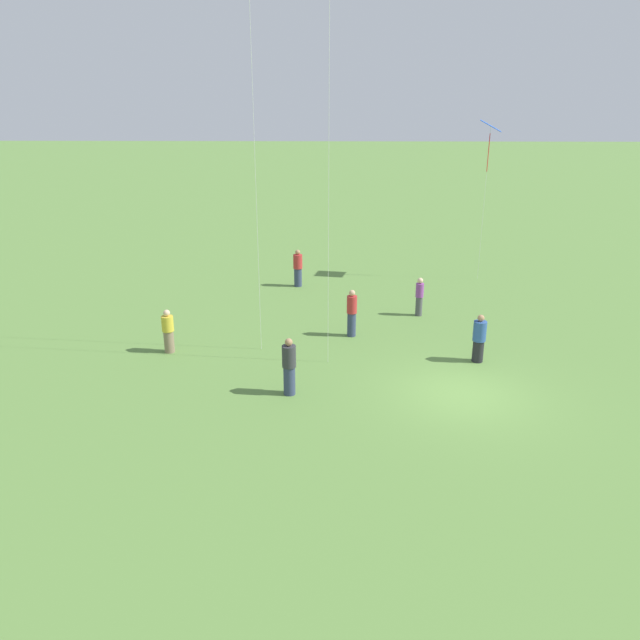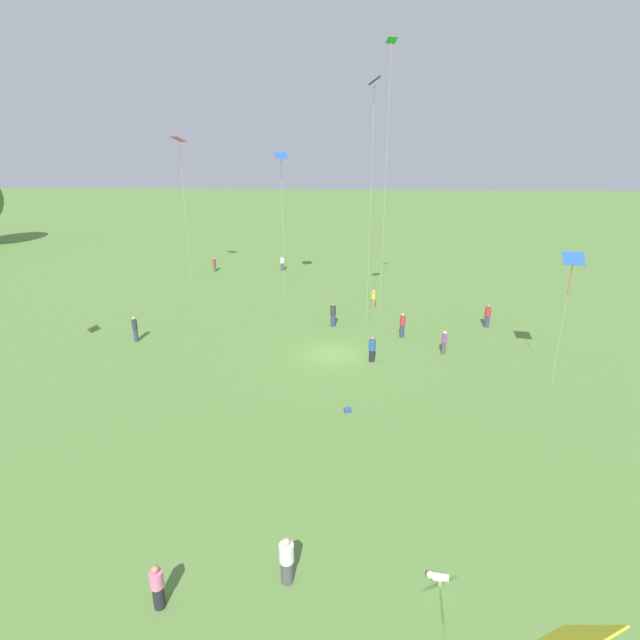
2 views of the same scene
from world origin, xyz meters
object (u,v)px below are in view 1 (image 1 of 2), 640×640
(person_0, at_px, (289,367))
(kite_2, at_px, (490,130))
(person_3, at_px, (479,339))
(person_9, at_px, (168,332))
(person_10, at_px, (298,268))
(person_1, at_px, (352,313))
(person_4, at_px, (419,297))

(person_0, bearing_deg, kite_2, 172.38)
(person_3, bearing_deg, person_0, -45.06)
(kite_2, bearing_deg, person_3, -134.79)
(person_9, bearing_deg, person_10, -143.38)
(person_1, xyz_separation_m, person_3, (-4.37, 2.39, -0.08))
(person_4, height_order, person_10, person_10)
(person_9, bearing_deg, person_0, 117.10)
(person_1, height_order, person_4, person_1)
(person_1, bearing_deg, person_3, -173.01)
(person_3, distance_m, person_9, 11.05)
(person_1, height_order, kite_2, kite_2)
(person_10, relative_size, kite_2, 0.24)
(person_0, height_order, person_1, same)
(person_9, relative_size, person_10, 0.89)
(person_0, relative_size, kite_2, 0.24)
(person_1, bearing_deg, person_4, -103.81)
(person_3, distance_m, person_10, 11.41)
(person_3, relative_size, person_9, 1.07)
(person_1, relative_size, kite_2, 0.24)
(person_1, xyz_separation_m, person_4, (-2.92, -2.49, -0.09))
(person_0, xyz_separation_m, person_1, (-2.05, -5.11, 0.01))
(person_10, xyz_separation_m, kite_2, (-9.12, -1.56, 6.39))
(person_3, relative_size, person_10, 0.95)
(person_10, bearing_deg, kite_2, 37.30)
(person_1, xyz_separation_m, kite_2, (-6.66, -8.30, 6.36))
(person_1, distance_m, person_10, 7.18)
(kite_2, bearing_deg, person_1, -161.44)
(person_10, bearing_deg, person_4, -10.72)
(person_1, xyz_separation_m, person_9, (6.66, 1.79, -0.14))
(person_9, relative_size, kite_2, 0.21)
(person_1, relative_size, person_10, 1.02)
(person_9, bearing_deg, person_3, 149.71)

